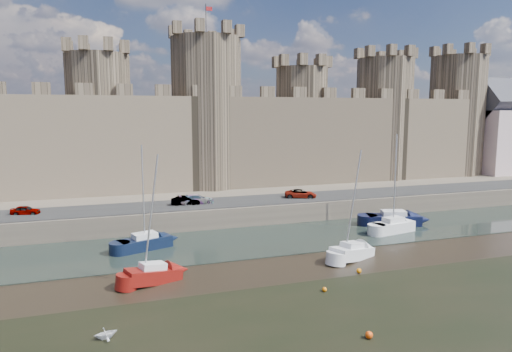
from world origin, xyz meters
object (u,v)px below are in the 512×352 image
object	(u,v)px
car_1	(185,201)
sailboat_4	(153,274)
sailboat_3	(393,219)
car_2	(196,199)
sailboat_5	(352,251)
car_0	(25,210)
sailboat_2	(393,225)
car_3	(301,194)
sailboat_1	(145,242)

from	to	relation	value
car_1	sailboat_4	bearing A→B (deg)	170.46
car_1	sailboat_3	bearing A→B (deg)	-101.21
car_2	sailboat_5	bearing A→B (deg)	-149.92
sailboat_3	sailboat_5	distance (m)	15.62
car_2	sailboat_3	world-z (taller)	sailboat_3
car_0	car_2	xyz separation A→B (m)	(19.82, -0.14, 0.11)
car_1	sailboat_2	xyz separation A→B (m)	(22.70, -11.74, -2.21)
sailboat_2	sailboat_4	xyz separation A→B (m)	(-28.69, -7.33, -0.10)
sailboat_3	sailboat_5	xyz separation A→B (m)	(-11.83, -10.20, -0.10)
sailboat_2	sailboat_3	bearing A→B (deg)	43.92
car_3	sailboat_3	world-z (taller)	sailboat_3
sailboat_1	sailboat_2	size ratio (longest dim) A/B	0.95
car_3	sailboat_5	bearing A→B (deg)	-168.95
car_1	car_2	xyz separation A→B (m)	(1.43, 0.22, 0.05)
sailboat_5	car_1	bearing A→B (deg)	101.09
car_3	sailboat_2	xyz separation A→B (m)	(6.87, -11.57, -2.22)
car_0	sailboat_4	size ratio (longest dim) A/B	0.29
car_0	sailboat_4	xyz separation A→B (m)	(12.40, -19.43, -2.25)
sailboat_1	car_0	bearing A→B (deg)	122.78
sailboat_3	sailboat_5	world-z (taller)	sailboat_3
sailboat_5	sailboat_2	bearing A→B (deg)	12.65
sailboat_1	sailboat_2	world-z (taller)	sailboat_2
car_1	car_2	world-z (taller)	car_2
car_1	car_3	distance (m)	15.84
car_1	car_3	world-z (taller)	car_3
car_0	sailboat_2	bearing A→B (deg)	-93.69
car_3	sailboat_5	distance (m)	19.01
car_2	sailboat_2	xyz separation A→B (m)	(21.27, -11.96, -2.26)
car_1	sailboat_3	xyz separation A→B (m)	(24.88, -8.63, -2.23)
sailboat_5	car_2	bearing A→B (deg)	97.75
sailboat_5	sailboat_3	bearing A→B (deg)	17.11
sailboat_4	sailboat_1	bearing A→B (deg)	69.86
car_1	car_2	distance (m)	1.44
sailboat_1	car_2	bearing A→B (deg)	33.28
car_3	sailboat_2	world-z (taller)	sailboat_2
car_3	car_0	bearing A→B (deg)	108.65
car_3	sailboat_4	distance (m)	28.97
sailboat_3	car_1	bearing A→B (deg)	178.91
sailboat_4	car_2	bearing A→B (deg)	49.57
sailboat_2	sailboat_3	world-z (taller)	sailboat_3
car_0	sailboat_3	world-z (taller)	sailboat_3
car_0	sailboat_5	world-z (taller)	sailboat_5
car_3	sailboat_5	xyz separation A→B (m)	(-2.78, -18.66, -2.34)
car_2	car_0	bearing A→B (deg)	88.26
car_0	sailboat_3	size ratio (longest dim) A/B	0.28
sailboat_4	sailboat_2	bearing A→B (deg)	-5.07
sailboat_1	sailboat_4	distance (m)	9.72
car_0	sailboat_2	world-z (taller)	sailboat_2
car_3	car_2	bearing A→B (deg)	108.00
car_0	sailboat_1	world-z (taller)	sailboat_1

